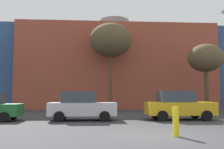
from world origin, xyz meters
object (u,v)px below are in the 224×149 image
bare_tree_1 (111,41)px  bollard_yellow_0 (176,122)px  parked_car_1 (82,106)px  parked_car_2 (178,105)px  bare_tree_2 (206,59)px

bare_tree_1 → bollard_yellow_0: (1.52, -15.77, -6.59)m
bare_tree_1 → parked_car_1: bearing=-104.3°
parked_car_2 → bare_tree_1: (-3.79, 9.38, 6.24)m
parked_car_1 → bare_tree_1: bearing=75.7°
parked_car_1 → bollard_yellow_0: bearing=-58.6°
parked_car_1 → bollard_yellow_0: (3.91, -6.40, -0.33)m
bare_tree_1 → bollard_yellow_0: size_ratio=7.93×
parked_car_2 → bollard_yellow_0: (-2.27, -6.40, -0.35)m
parked_car_2 → bollard_yellow_0: bearing=-109.5°
parked_car_1 → parked_car_2: bearing=-0.0°
bare_tree_2 → bare_tree_1: bearing=165.8°
parked_car_1 → bollard_yellow_0: parked_car_1 is taller
parked_car_1 → parked_car_2: 6.18m
bare_tree_1 → bollard_yellow_0: 17.16m
bare_tree_1 → bare_tree_2: bearing=-14.2°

